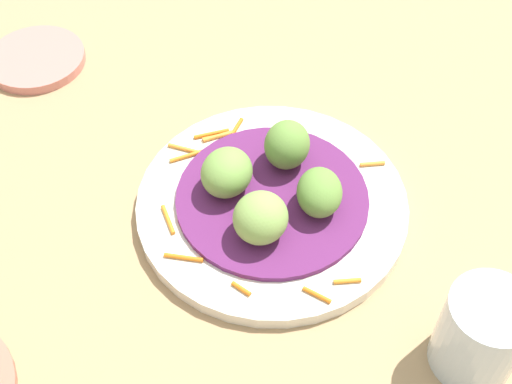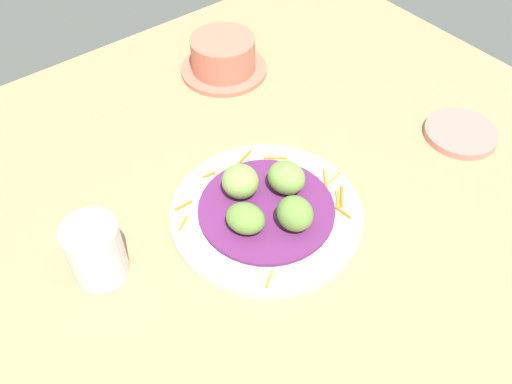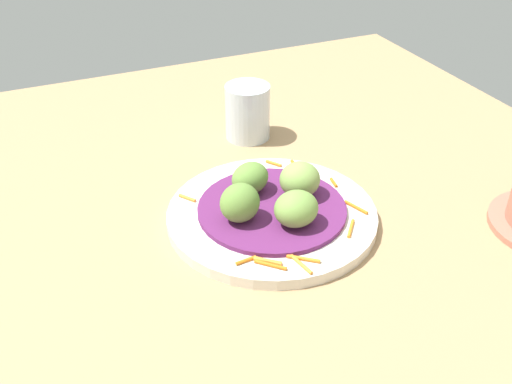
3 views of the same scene
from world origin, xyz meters
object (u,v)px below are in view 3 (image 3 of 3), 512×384
object	(u,v)px
main_plate	(272,215)
guac_scoop_right	(243,203)
guac_scoop_back	(296,209)
water_glass	(248,112)
guac_scoop_center	(250,178)
guac_scoop_left	(300,180)

from	to	relation	value
main_plate	guac_scoop_right	world-z (taller)	guac_scoop_right
guac_scoop_back	water_glass	world-z (taller)	water_glass
water_glass	guac_scoop_center	bearing A→B (deg)	157.96
main_plate	guac_scoop_center	xyz separation A→B (cm)	(4.24, 1.06, 3.24)
main_plate	guac_scoop_center	size ratio (longest dim) A/B	5.01
water_glass	guac_scoop_right	bearing A→B (deg)	155.72
guac_scoop_left	guac_scoop_back	size ratio (longest dim) A/B	0.96
guac_scoop_left	water_glass	distance (cm)	20.35
guac_scoop_right	guac_scoop_back	bearing A→B (deg)	-120.99
guac_scoop_right	guac_scoop_back	world-z (taller)	guac_scoop_right
guac_scoop_right	guac_scoop_back	distance (cm)	6.19
guac_scoop_back	water_glass	size ratio (longest dim) A/B	0.64
guac_scoop_center	guac_scoop_right	bearing A→B (deg)	149.01
guac_scoop_left	guac_scoop_center	xyz separation A→B (cm)	(3.18, 5.30, -0.27)
guac_scoop_left	water_glass	bearing A→B (deg)	-4.59
guac_scoop_back	guac_scoop_left	bearing A→B (deg)	-30.99
guac_scoop_right	guac_scoop_left	bearing A→B (deg)	-75.99
guac_scoop_center	water_glass	distance (cm)	18.46
guac_scoop_left	main_plate	bearing A→B (deg)	104.01
guac_scoop_left	guac_scoop_back	world-z (taller)	guac_scoop_left
guac_scoop_back	guac_scoop_right	bearing A→B (deg)	59.01
guac_scoop_left	guac_scoop_back	xyz separation A→B (cm)	(-5.30, 3.18, -0.11)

